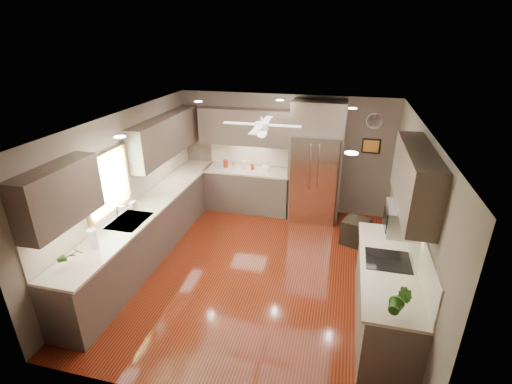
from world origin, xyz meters
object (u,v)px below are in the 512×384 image
at_px(canister_a, 226,164).
at_px(bowl, 266,170).
at_px(canister_c, 244,165).
at_px(canister_d, 252,167).
at_px(stool, 355,231).
at_px(potted_plant_left, 71,255).
at_px(canister_b, 234,165).
at_px(soap_bottle, 134,203).
at_px(paper_towel, 93,239).
at_px(refrigerator, 316,164).
at_px(microwave, 403,219).
at_px(potted_plant_right, 400,302).

xyz_separation_m(canister_a, bowl, (0.90, -0.03, -0.05)).
distance_m(canister_c, bowl, 0.49).
height_order(canister_d, stool, canister_d).
xyz_separation_m(canister_a, potted_plant_left, (-0.71, -3.99, 0.08)).
relative_size(canister_b, soap_bottle, 0.80).
bearing_deg(potted_plant_left, stool, 40.75).
xyz_separation_m(canister_c, paper_towel, (-1.15, -3.54, 0.05)).
bearing_deg(paper_towel, potted_plant_left, -87.65).
height_order(canister_c, refrigerator, refrigerator).
bearing_deg(refrigerator, microwave, -63.91).
bearing_deg(canister_b, stool, -19.54).
height_order(canister_b, bowl, canister_b).
distance_m(canister_d, refrigerator, 1.35).
bearing_deg(refrigerator, potted_plant_left, -124.00).
distance_m(canister_d, potted_plant_right, 4.71).
height_order(canister_a, stool, canister_a).
distance_m(canister_d, stool, 2.53).
relative_size(canister_d, potted_plant_right, 0.34).
relative_size(soap_bottle, potted_plant_left, 0.58).
height_order(canister_c, bowl, canister_c).
xyz_separation_m(canister_c, bowl, (0.49, -0.03, -0.06)).
bearing_deg(refrigerator, paper_towel, -127.43).
bearing_deg(potted_plant_left, canister_c, 74.17).
height_order(canister_a, bowl, canister_a).
relative_size(canister_b, bowl, 0.70).
bearing_deg(stool, potted_plant_left, -139.25).
xyz_separation_m(bowl, microwave, (2.36, -2.74, 0.51)).
bearing_deg(canister_c, canister_d, -0.24).
distance_m(canister_c, canister_d, 0.18).
relative_size(potted_plant_left, stool, 0.57).
xyz_separation_m(canister_d, potted_plant_left, (-1.31, -3.98, 0.10)).
relative_size(canister_b, microwave, 0.27).
relative_size(canister_a, canister_b, 1.13).
height_order(potted_plant_left, stool, potted_plant_left).
bearing_deg(microwave, stool, 103.69).
distance_m(canister_b, bowl, 0.71).
distance_m(canister_a, bowl, 0.91).
bearing_deg(potted_plant_right, bowl, 119.88).
distance_m(canister_c, paper_towel, 3.72).
bearing_deg(soap_bottle, canister_d, 57.81).
bearing_deg(bowl, stool, -25.56).
bearing_deg(paper_towel, potted_plant_right, -6.08).
bearing_deg(canister_c, microwave, -44.21).
bearing_deg(stool, soap_bottle, -159.60).
bearing_deg(paper_towel, canister_c, 72.05).
xyz_separation_m(canister_d, stool, (2.22, -0.94, -0.76)).
bearing_deg(stool, potted_plant_right, -83.50).
height_order(canister_c, microwave, microwave).
bearing_deg(canister_a, bowl, -2.18).
bearing_deg(potted_plant_right, soap_bottle, 157.67).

